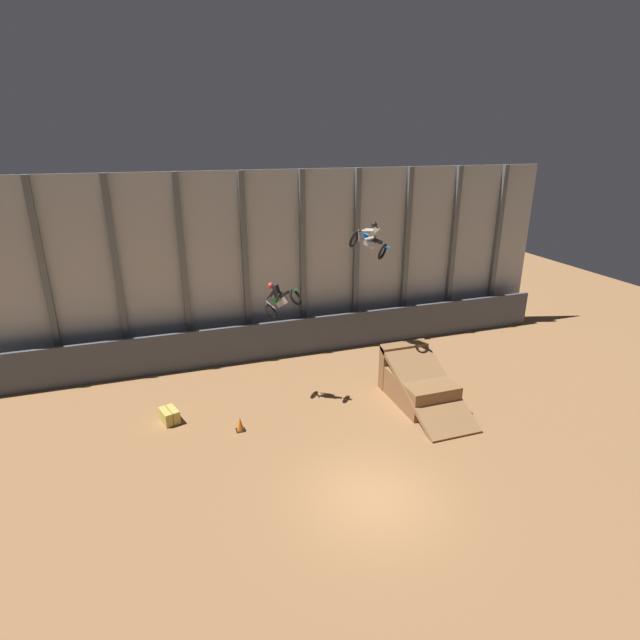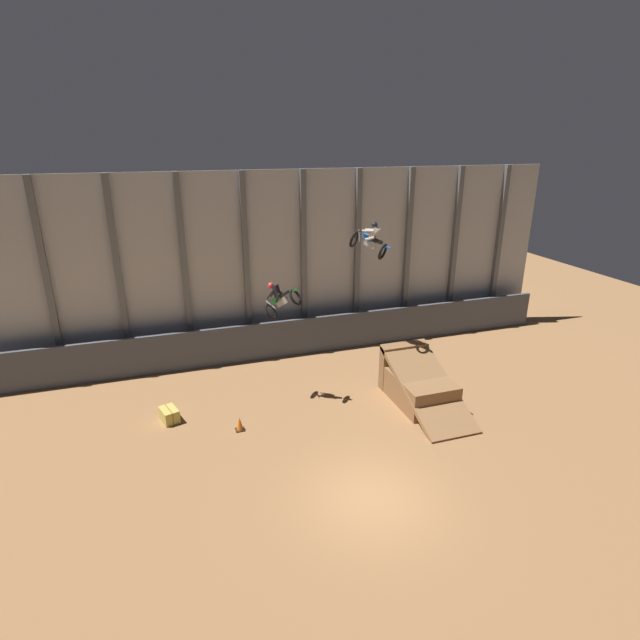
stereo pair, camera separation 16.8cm
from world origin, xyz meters
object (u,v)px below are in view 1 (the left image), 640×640
object	(u,v)px
dirt_ramp	(417,383)
rider_bike_right_air	(370,241)
rider_bike_left_air	(280,300)
traffic_cone_near_ramp	(240,424)
hay_bale_trackside	(169,416)

from	to	relation	value
dirt_ramp	rider_bike_right_air	size ratio (longest dim) A/B	2.91
rider_bike_left_air	dirt_ramp	bearing A→B (deg)	-69.08
rider_bike_right_air	dirt_ramp	bearing A→B (deg)	-94.70
traffic_cone_near_ramp	hay_bale_trackside	xyz separation A→B (m)	(-2.64, 1.60, -0.00)
rider_bike_right_air	traffic_cone_near_ramp	world-z (taller)	rider_bike_right_air
rider_bike_left_air	traffic_cone_near_ramp	size ratio (longest dim) A/B	3.00
rider_bike_left_air	hay_bale_trackside	size ratio (longest dim) A/B	1.68
traffic_cone_near_ramp	rider_bike_right_air	bearing A→B (deg)	17.80
traffic_cone_near_ramp	hay_bale_trackside	size ratio (longest dim) A/B	0.56
dirt_ramp	rider_bike_right_air	xyz separation A→B (m)	(-1.61, 2.00, 6.11)
dirt_ramp	rider_bike_left_air	xyz separation A→B (m)	(-5.63, 1.98, 3.87)
traffic_cone_near_ramp	dirt_ramp	bearing A→B (deg)	0.21
traffic_cone_near_ramp	hay_bale_trackside	bearing A→B (deg)	148.70
rider_bike_left_air	hay_bale_trackside	world-z (taller)	rider_bike_left_air
traffic_cone_near_ramp	rider_bike_left_air	bearing A→B (deg)	41.21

